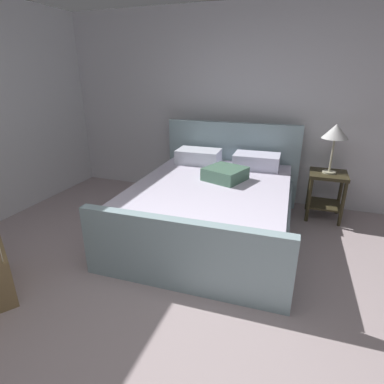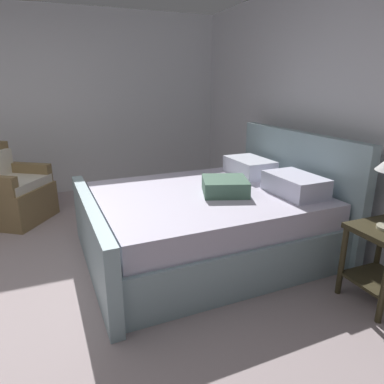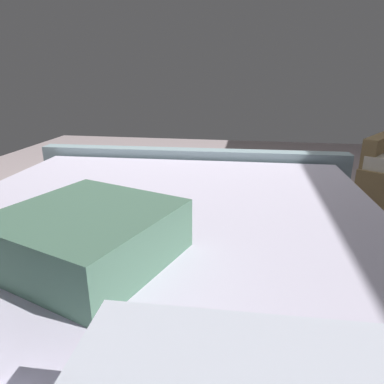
{
  "view_description": "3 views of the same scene",
  "coord_description": "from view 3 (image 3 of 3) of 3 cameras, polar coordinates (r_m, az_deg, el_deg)",
  "views": [
    {
      "loc": [
        0.62,
        -1.22,
        1.75
      ],
      "look_at": [
        -0.38,
        1.56,
        0.6
      ],
      "focal_mm": 28.81,
      "sensor_mm": 36.0,
      "label": 1
    },
    {
      "loc": [
        2.59,
        0.59,
        1.61
      ],
      "look_at": [
        -0.27,
        1.74,
        0.63
      ],
      "focal_mm": 32.59,
      "sensor_mm": 36.0,
      "label": 2
    },
    {
      "loc": [
        -0.54,
        2.77,
        1.09
      ],
      "look_at": [
        -0.35,
        1.58,
        0.67
      ],
      "focal_mm": 31.94,
      "sensor_mm": 36.0,
      "label": 3
    }
  ],
  "objects": [
    {
      "name": "ground_plane",
      "position": [
        3.02,
        -1.69,
        -2.14
      ],
      "size": [
        5.68,
        6.23,
        0.02
      ],
      "primitive_type": "cube",
      "color": "#AB999B"
    },
    {
      "name": "bed",
      "position": [
        1.17,
        -8.28,
        -20.83
      ],
      "size": [
        1.89,
        2.26,
        1.13
      ],
      "color": "#96B1B8",
      "rests_on": "ground"
    }
  ]
}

